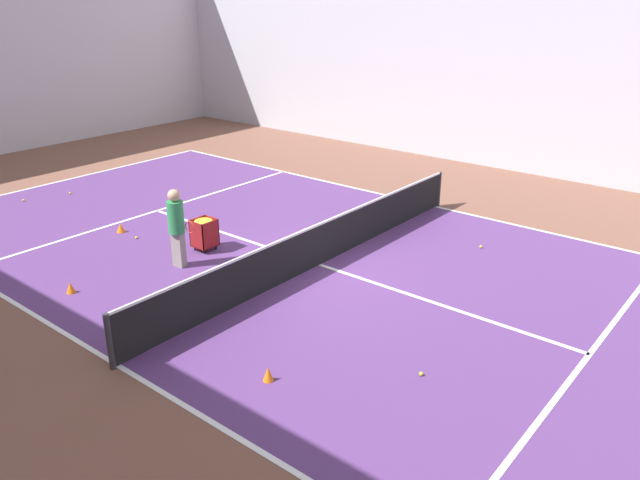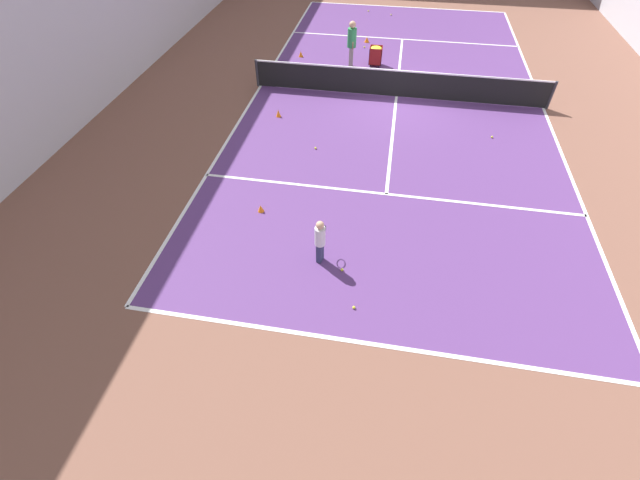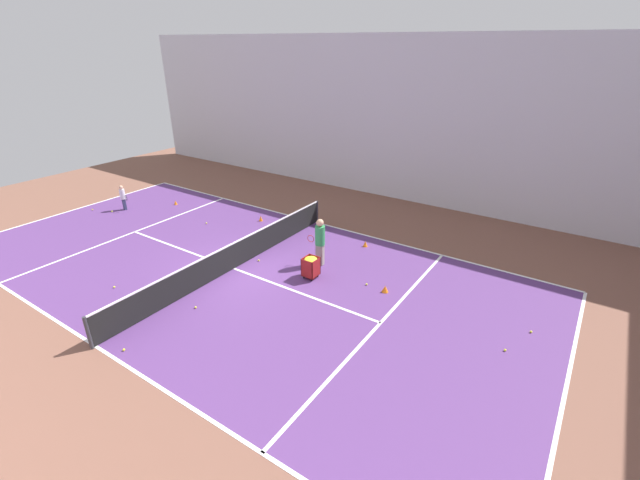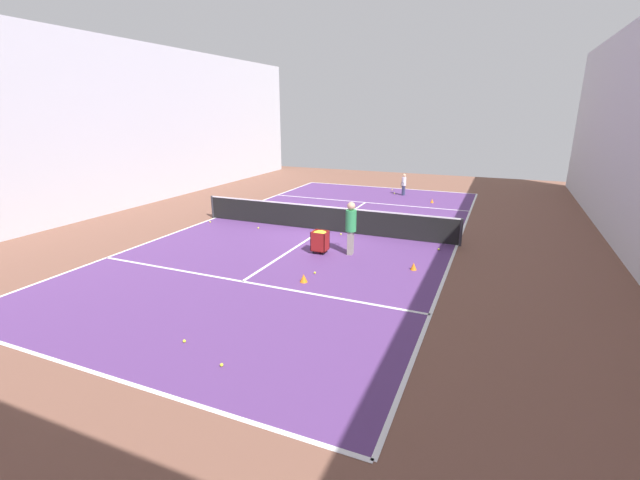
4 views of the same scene
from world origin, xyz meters
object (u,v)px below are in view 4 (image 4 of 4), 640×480
(coach_at_net, at_px, (351,225))
(training_cone_0, at_px, (304,278))
(player_near_baseline, at_px, (404,183))
(tennis_net, at_px, (322,218))
(ball_cart, at_px, (320,238))
(training_cone_1, at_px, (414,266))

(coach_at_net, distance_m, training_cone_0, 3.09)
(coach_at_net, bearing_deg, player_near_baseline, -2.88)
(tennis_net, relative_size, training_cone_0, 46.36)
(tennis_net, bearing_deg, player_near_baseline, -99.13)
(player_near_baseline, bearing_deg, ball_cart, 12.64)
(training_cone_0, relative_size, training_cone_1, 1.01)
(player_near_baseline, distance_m, ball_cart, 11.61)
(coach_at_net, xyz_separation_m, training_cone_0, (0.42, 2.92, -0.93))
(tennis_net, distance_m, ball_cart, 2.94)
(tennis_net, bearing_deg, training_cone_0, 107.16)
(tennis_net, relative_size, ball_cart, 13.80)
(player_near_baseline, xyz_separation_m, coach_at_net, (-0.65, 11.31, 0.33))
(coach_at_net, bearing_deg, ball_cart, 100.07)
(tennis_net, height_order, player_near_baseline, player_near_baseline)
(player_near_baseline, bearing_deg, tennis_net, 5.32)
(tennis_net, bearing_deg, training_cone_1, 144.50)
(player_near_baseline, distance_m, coach_at_net, 11.33)
(tennis_net, height_order, training_cone_1, tennis_net)
(tennis_net, height_order, training_cone_0, tennis_net)
(coach_at_net, relative_size, training_cone_1, 7.75)
(tennis_net, bearing_deg, ball_cart, 111.09)
(ball_cart, distance_m, training_cone_1, 3.38)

